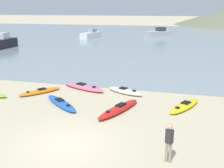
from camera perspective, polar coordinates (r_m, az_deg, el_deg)
ground_plane at (r=11.27m, az=-9.56°, el=-12.84°), size 400.00×400.00×0.00m
bay_water at (r=52.48m, az=10.22°, el=9.96°), size 160.00×70.00×0.06m
kayak_on_sand_0 at (r=17.99m, az=-15.45°, el=-1.57°), size 2.24×2.69×0.31m
kayak_on_sand_3 at (r=15.38m, az=15.51°, el=-4.58°), size 2.03×3.07×0.31m
kayak_on_sand_4 at (r=14.30m, az=1.51°, el=-5.41°), size 1.93×3.58×0.38m
kayak_on_sand_5 at (r=18.30m, az=-6.25°, el=-0.63°), size 3.54×1.99×0.40m
kayak_on_sand_6 at (r=15.52m, az=-11.05°, el=-4.06°), size 3.04×2.68×0.33m
kayak_on_sand_7 at (r=17.32m, az=2.84°, el=-1.54°), size 2.72×1.73×0.38m
person_near_foreground at (r=9.80m, az=12.33°, el=-11.93°), size 0.31×0.25×1.51m
moored_boat_1 at (r=50.57m, az=-4.58°, el=10.65°), size 2.86×5.34×1.70m
moored_boat_3 at (r=53.86m, az=10.10°, el=10.83°), size 5.51×5.34×1.80m
moored_boat_4 at (r=40.15m, az=-22.69°, el=8.28°), size 1.52×4.96×2.12m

